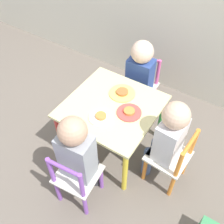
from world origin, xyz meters
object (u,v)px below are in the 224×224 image
at_px(kids_table, 112,111).
at_px(chair_orange, 171,159).
at_px(chair_pink, 141,87).
at_px(chair_purple, 76,178).
at_px(child_front, 78,153).
at_px(plate_front, 101,117).
at_px(plate_back, 122,93).
at_px(child_back, 139,73).
at_px(plate_right, 129,112).
at_px(child_right, 168,137).

relative_size(kids_table, chair_orange, 1.22).
xyz_separation_m(chair_pink, chair_purple, (0.07, -0.99, 0.00)).
relative_size(child_front, plate_front, 4.77).
bearing_deg(child_front, plate_back, -91.21).
height_order(chair_pink, child_back, child_back).
xyz_separation_m(chair_pink, plate_right, (0.16, -0.49, 0.22)).
xyz_separation_m(chair_purple, child_back, (-0.06, 0.93, 0.19)).
bearing_deg(chair_purple, plate_right, -105.67).
bearing_deg(child_back, chair_purple, -88.61).
relative_size(child_back, plate_front, 4.47).
bearing_deg(chair_orange, kids_table, -90.00).
height_order(chair_pink, chair_purple, same).
relative_size(child_right, child_front, 0.97).
xyz_separation_m(chair_purple, plate_right, (0.09, 0.49, 0.22)).
relative_size(child_back, plate_back, 3.80).
bearing_deg(plate_right, child_front, -102.66).
height_order(kids_table, chair_pink, chair_pink).
bearing_deg(kids_table, plate_right, 0.00).
distance_m(child_back, plate_front, 0.57).
distance_m(child_back, plate_back, 0.30).
distance_m(child_front, plate_back, 0.57).
xyz_separation_m(kids_table, child_front, (0.04, -0.43, 0.06)).
bearing_deg(chair_pink, plate_back, -89.06).
height_order(chair_pink, plate_right, chair_pink).
height_order(chair_orange, child_right, child_right).
bearing_deg(kids_table, chair_orange, -3.94).
bearing_deg(chair_pink, child_right, -51.52).
relative_size(child_right, plate_front, 4.61).
xyz_separation_m(chair_orange, plate_front, (-0.49, -0.10, 0.22)).
xyz_separation_m(kids_table, chair_pink, (-0.02, 0.49, -0.15)).
xyz_separation_m(chair_purple, child_right, (0.39, 0.46, 0.20)).
xyz_separation_m(chair_pink, plate_back, (0.02, -0.36, 0.22)).
bearing_deg(plate_back, child_right, -20.93).
distance_m(chair_pink, child_right, 0.72).
bearing_deg(kids_table, child_right, -3.94).
xyz_separation_m(child_right, plate_right, (-0.30, 0.03, 0.03)).
height_order(chair_orange, plate_front, chair_orange).
bearing_deg(child_right, plate_right, -91.79).
height_order(chair_purple, plate_back, chair_purple).
height_order(chair_pink, child_right, child_right).
bearing_deg(plate_right, child_back, 109.62).
height_order(chair_purple, plate_right, chair_purple).
relative_size(kids_table, plate_front, 3.88).
relative_size(chair_purple, child_front, 0.67).
bearing_deg(chair_purple, chair_orange, -139.51).
distance_m(chair_orange, plate_front, 0.55).
height_order(chair_orange, plate_back, chair_orange).
xyz_separation_m(chair_pink, child_front, (0.06, -0.93, 0.21)).
height_order(kids_table, chair_orange, chair_orange).
relative_size(child_right, plate_back, 3.92).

